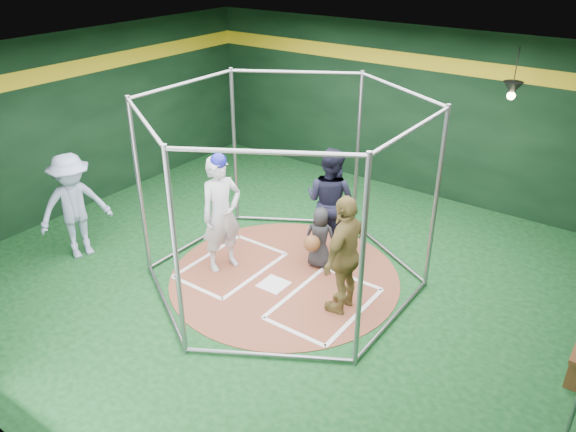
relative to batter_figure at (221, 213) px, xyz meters
The scene contains 12 objects.
room_shell 1.31m from the batter_figure, 17.95° to the left, with size 10.10×9.10×3.53m.
clay_disc 1.49m from the batter_figure, 17.55° to the left, with size 3.80×3.80×0.01m, color brown.
home_plate 1.45m from the batter_figure, ahead, with size 0.43×0.43×0.01m, color white.
batter_box_left 1.02m from the batter_figure, 42.34° to the left, with size 1.17×1.77×0.01m.
batter_box_right 2.23m from the batter_figure, ahead, with size 1.17×1.77×0.01m.
batting_cage 1.18m from the batter_figure, 17.55° to the left, with size 4.05×4.67×3.00m.
pendant_lamp_near 5.37m from the batter_figure, 50.52° to the left, with size 0.34×0.34×0.90m.
batter_figure is the anchor object (origin of this frame).
visitor_leopard 2.26m from the batter_figure, ahead, with size 1.10×0.46×1.87m, color #A18945.
catcher_figure 1.68m from the batter_figure, 36.08° to the left, with size 0.61×0.64×1.08m.
umpire 1.91m from the batter_figure, 53.06° to the left, with size 0.93×0.73×1.92m, color black.
bystander_blue 2.60m from the batter_figure, 153.52° to the right, with size 1.22×0.70×1.89m, color #8B99B8.
Camera 1 is at (4.63, -6.35, 5.14)m, focal length 35.00 mm.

